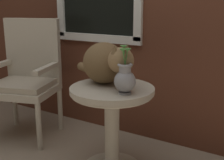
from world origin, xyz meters
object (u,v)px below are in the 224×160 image
object	(u,v)px
wicker_chair	(27,74)
pewter_vase_with_ivy	(125,78)
wicker_side_table	(112,113)
cat	(106,63)

from	to	relation	value
wicker_chair	pewter_vase_with_ivy	xyz separation A→B (m)	(1.12, -0.23, 0.16)
wicker_side_table	wicker_chair	xyz separation A→B (m)	(-0.98, 0.15, 0.12)
wicker_chair	cat	bearing A→B (deg)	-6.21
cat	pewter_vase_with_ivy	bearing A→B (deg)	-30.74
cat	pewter_vase_with_ivy	xyz separation A→B (m)	(0.22, -0.13, -0.05)
wicker_chair	pewter_vase_with_ivy	distance (m)	1.15
wicker_chair	cat	size ratio (longest dim) A/B	1.70
cat	pewter_vase_with_ivy	distance (m)	0.27
wicker_side_table	pewter_vase_with_ivy	size ratio (longest dim) A/B	2.10
pewter_vase_with_ivy	wicker_chair	bearing A→B (deg)	168.33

